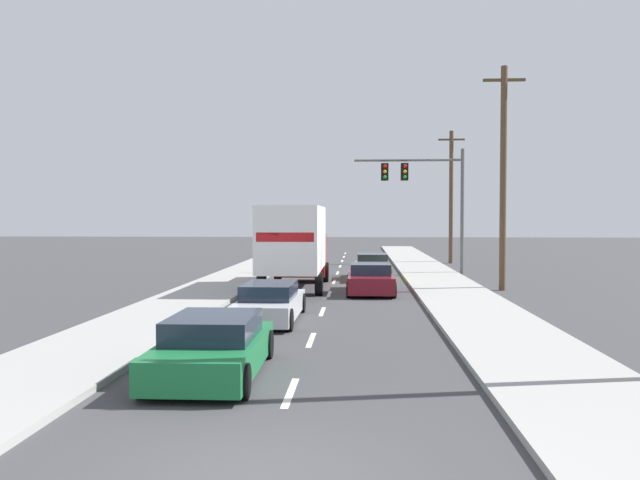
{
  "coord_description": "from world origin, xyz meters",
  "views": [
    {
      "loc": [
        1.25,
        -7.53,
        3.2
      ],
      "look_at": [
        -0.41,
        19.35,
        2.23
      ],
      "focal_mm": 35.96,
      "sensor_mm": 36.0,
      "label": 1
    }
  ],
  "objects_px": {
    "car_silver": "(270,303)",
    "car_green": "(213,347)",
    "traffic_signal_mast": "(418,183)",
    "utility_pole_far": "(451,195)",
    "utility_pole_mid": "(503,176)",
    "box_truck": "(295,243)",
    "car_maroon": "(370,279)",
    "car_yellow": "(372,268)"
  },
  "relations": [
    {
      "from": "car_maroon",
      "to": "utility_pole_far",
      "type": "relative_size",
      "value": 0.49
    },
    {
      "from": "car_silver",
      "to": "car_maroon",
      "type": "xyz_separation_m",
      "value": [
        3.2,
        7.42,
        0.02
      ]
    },
    {
      "from": "box_truck",
      "to": "traffic_signal_mast",
      "type": "relative_size",
      "value": 1.23
    },
    {
      "from": "car_silver",
      "to": "utility_pole_mid",
      "type": "bearing_deg",
      "value": 44.41
    },
    {
      "from": "car_yellow",
      "to": "traffic_signal_mast",
      "type": "relative_size",
      "value": 0.67
    },
    {
      "from": "box_truck",
      "to": "car_maroon",
      "type": "bearing_deg",
      "value": -20.22
    },
    {
      "from": "car_silver",
      "to": "utility_pole_far",
      "type": "height_order",
      "value": "utility_pole_far"
    },
    {
      "from": "car_maroon",
      "to": "traffic_signal_mast",
      "type": "relative_size",
      "value": 0.64
    },
    {
      "from": "car_yellow",
      "to": "traffic_signal_mast",
      "type": "bearing_deg",
      "value": 48.63
    },
    {
      "from": "car_silver",
      "to": "utility_pole_mid",
      "type": "relative_size",
      "value": 0.48
    },
    {
      "from": "box_truck",
      "to": "utility_pole_far",
      "type": "distance_m",
      "value": 19.14
    },
    {
      "from": "utility_pole_mid",
      "to": "car_yellow",
      "type": "bearing_deg",
      "value": 139.52
    },
    {
      "from": "car_maroon",
      "to": "utility_pole_far",
      "type": "bearing_deg",
      "value": 71.82
    },
    {
      "from": "utility_pole_far",
      "to": "car_green",
      "type": "bearing_deg",
      "value": -106.09
    },
    {
      "from": "car_maroon",
      "to": "car_yellow",
      "type": "bearing_deg",
      "value": 88.23
    },
    {
      "from": "traffic_signal_mast",
      "to": "car_maroon",
      "type": "bearing_deg",
      "value": -107.11
    },
    {
      "from": "box_truck",
      "to": "traffic_signal_mast",
      "type": "distance_m",
      "value": 10.4
    },
    {
      "from": "car_yellow",
      "to": "traffic_signal_mast",
      "type": "xyz_separation_m",
      "value": [
        2.61,
        2.96,
        4.5
      ]
    },
    {
      "from": "car_green",
      "to": "utility_pole_mid",
      "type": "bearing_deg",
      "value": 59.61
    },
    {
      "from": "car_green",
      "to": "car_maroon",
      "type": "distance_m",
      "value": 14.66
    },
    {
      "from": "car_silver",
      "to": "car_yellow",
      "type": "distance_m",
      "value": 13.96
    },
    {
      "from": "box_truck",
      "to": "car_silver",
      "type": "xyz_separation_m",
      "value": [
        0.1,
        -8.63,
        -1.52
      ]
    },
    {
      "from": "box_truck",
      "to": "car_silver",
      "type": "height_order",
      "value": "box_truck"
    },
    {
      "from": "utility_pole_mid",
      "to": "utility_pole_far",
      "type": "bearing_deg",
      "value": 89.69
    },
    {
      "from": "box_truck",
      "to": "car_yellow",
      "type": "bearing_deg",
      "value": 54.61
    },
    {
      "from": "car_silver",
      "to": "car_maroon",
      "type": "bearing_deg",
      "value": 66.65
    },
    {
      "from": "traffic_signal_mast",
      "to": "utility_pole_mid",
      "type": "height_order",
      "value": "utility_pole_mid"
    },
    {
      "from": "box_truck",
      "to": "utility_pole_mid",
      "type": "height_order",
      "value": "utility_pole_mid"
    },
    {
      "from": "box_truck",
      "to": "utility_pole_far",
      "type": "height_order",
      "value": "utility_pole_far"
    },
    {
      "from": "car_silver",
      "to": "car_maroon",
      "type": "height_order",
      "value": "car_maroon"
    },
    {
      "from": "traffic_signal_mast",
      "to": "utility_pole_far",
      "type": "relative_size",
      "value": 0.76
    },
    {
      "from": "utility_pole_mid",
      "to": "car_maroon",
      "type": "bearing_deg",
      "value": -166.68
    },
    {
      "from": "car_silver",
      "to": "car_green",
      "type": "xyz_separation_m",
      "value": [
        -0.2,
        -6.84,
        0.01
      ]
    },
    {
      "from": "utility_pole_mid",
      "to": "utility_pole_far",
      "type": "xyz_separation_m",
      "value": [
        0.09,
        16.46,
        -0.29
      ]
    },
    {
      "from": "traffic_signal_mast",
      "to": "car_yellow",
      "type": "bearing_deg",
      "value": -131.37
    },
    {
      "from": "box_truck",
      "to": "car_yellow",
      "type": "height_order",
      "value": "box_truck"
    },
    {
      "from": "car_yellow",
      "to": "utility_pole_far",
      "type": "distance_m",
      "value": 13.63
    },
    {
      "from": "car_green",
      "to": "traffic_signal_mast",
      "type": "bearing_deg",
      "value": 75.13
    },
    {
      "from": "car_silver",
      "to": "utility_pole_mid",
      "type": "height_order",
      "value": "utility_pole_mid"
    },
    {
      "from": "car_maroon",
      "to": "box_truck",
      "type": "bearing_deg",
      "value": 159.78
    },
    {
      "from": "traffic_signal_mast",
      "to": "utility_pole_far",
      "type": "distance_m",
      "value": 9.26
    },
    {
      "from": "box_truck",
      "to": "car_green",
      "type": "bearing_deg",
      "value": -90.38
    }
  ]
}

